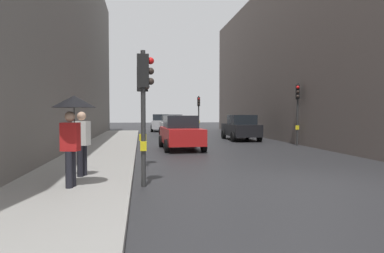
{
  "coord_description": "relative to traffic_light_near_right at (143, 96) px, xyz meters",
  "views": [
    {
      "loc": [
        -4.52,
        -8.8,
        1.89
      ],
      "look_at": [
        -2.06,
        7.89,
        1.23
      ],
      "focal_mm": 32.43,
      "sensor_mm": 36.0,
      "label": 1
    }
  ],
  "objects": [
    {
      "name": "pedestrian_with_umbrella",
      "position": [
        -1.64,
        -3.72,
        -0.63
      ],
      "size": [
        1.0,
        1.0,
        2.14
      ],
      "color": "black",
      "rests_on": "sidewalk_kerb"
    },
    {
      "name": "traffic_light_far_median",
      "position": [
        5.35,
        20.33,
        -0.06
      ],
      "size": [
        0.25,
        0.43,
        3.49
      ],
      "color": "#2D2D2D",
      "rests_on": "ground"
    },
    {
      "name": "traffic_light_mid_street",
      "position": [
        8.9,
        6.87,
        0.03
      ],
      "size": [
        0.34,
        0.45,
        3.62
      ],
      "color": "#2D2D2D",
      "rests_on": "ground"
    },
    {
      "name": "car_red_sedan",
      "position": [
        1.98,
        5.85,
        -1.59
      ],
      "size": [
        2.17,
        4.28,
        1.76
      ],
      "color": "red",
      "rests_on": "ground"
    },
    {
      "name": "traffic_light_near_left",
      "position": [
        0.0,
        -3.15,
        -0.07
      ],
      "size": [
        0.43,
        0.25,
        3.48
      ],
      "color": "#2D2D2D",
      "rests_on": "ground"
    },
    {
      "name": "ground_plane",
      "position": [
        4.44,
        -3.27,
        -2.47
      ],
      "size": [
        120.0,
        120.0,
        0.0
      ],
      "primitive_type": "plane",
      "color": "#28282B"
    },
    {
      "name": "sidewalk_kerb",
      "position": [
        -1.82,
        2.73,
        -2.39
      ],
      "size": [
        3.01,
        40.0,
        0.16
      ],
      "primitive_type": "cube",
      "color": "gray",
      "rests_on": "ground"
    },
    {
      "name": "car_white_compact",
      "position": [
        2.51,
        17.09,
        -1.59
      ],
      "size": [
        2.02,
        4.2,
        1.76
      ],
      "color": "silver",
      "rests_on": "ground"
    },
    {
      "name": "car_silver_hatchback",
      "position": [
        1.95,
        24.02,
        -1.59
      ],
      "size": [
        2.17,
        4.28,
        1.76
      ],
      "color": "#BCBCC1",
      "rests_on": "ground"
    },
    {
      "name": "car_dark_suv",
      "position": [
        6.81,
        11.23,
        -1.59
      ],
      "size": [
        2.04,
        4.21,
        1.76
      ],
      "color": "black",
      "rests_on": "ground"
    },
    {
      "name": "pedestrian_with_black_backpack",
      "position": [
        -1.73,
        -2.25,
        -1.3
      ],
      "size": [
        0.66,
        0.48,
        1.77
      ],
      "color": "black",
      "rests_on": "sidewalk_kerb"
    },
    {
      "name": "traffic_light_near_right",
      "position": [
        0.0,
        0.0,
        0.0
      ],
      "size": [
        0.43,
        0.39,
        3.57
      ],
      "color": "#2D2D2D",
      "rests_on": "ground"
    },
    {
      "name": "building_facade_right",
      "position": [
        15.21,
        11.5,
        3.32
      ],
      "size": [
        12.0,
        33.81,
        11.58
      ],
      "primitive_type": "cube",
      "color": "#5B514C",
      "rests_on": "ground"
    }
  ]
}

